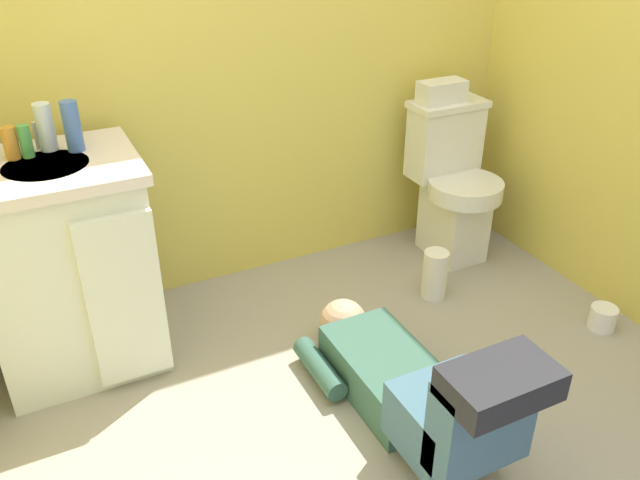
{
  "coord_description": "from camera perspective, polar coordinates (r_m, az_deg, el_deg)",
  "views": [
    {
      "loc": [
        -0.92,
        -1.46,
        1.65
      ],
      "look_at": [
        0.03,
        0.46,
        0.45
      ],
      "focal_mm": 36.26,
      "sensor_mm": 36.0,
      "label": 1
    }
  ],
  "objects": [
    {
      "name": "ground_plane",
      "position": [
        2.4,
        4.42,
        -14.9
      ],
      "size": [
        3.04,
        3.15,
        0.04
      ],
      "primitive_type": "cube",
      "color": "#9B9485"
    },
    {
      "name": "toilet",
      "position": [
        3.19,
        11.6,
        4.91
      ],
      "size": [
        0.36,
        0.46,
        0.75
      ],
      "color": "silver",
      "rests_on": "ground_plane"
    },
    {
      "name": "person_plumber",
      "position": [
        2.23,
        8.33,
        -12.58
      ],
      "size": [
        0.39,
        1.06,
        0.52
      ],
      "color": "#33594C",
      "rests_on": "ground_plane"
    },
    {
      "name": "tissue_box",
      "position": [
        3.08,
        10.7,
        12.74
      ],
      "size": [
        0.22,
        0.11,
        0.1
      ],
      "primitive_type": "cube",
      "color": "silver",
      "rests_on": "toilet"
    },
    {
      "name": "vanity_cabinet",
      "position": [
        2.53,
        -21.29,
        -2.11
      ],
      "size": [
        0.6,
        0.53,
        0.82
      ],
      "color": "silver",
      "rests_on": "ground_plane"
    },
    {
      "name": "wall_back",
      "position": [
        2.77,
        -6.94,
        19.7
      ],
      "size": [
        2.7,
        0.08,
        2.4
      ],
      "primitive_type": "cube",
      "color": "#DBC753",
      "rests_on": "ground_plane"
    },
    {
      "name": "paper_towel_roll",
      "position": [
        2.92,
        10.1,
        -3.01
      ],
      "size": [
        0.11,
        0.11,
        0.23
      ],
      "primitive_type": "cylinder",
      "color": "white",
      "rests_on": "ground_plane"
    },
    {
      "name": "bottle_green",
      "position": [
        2.42,
        -24.54,
        7.93
      ],
      "size": [
        0.04,
        0.04,
        0.11
      ],
      "primitive_type": "cylinder",
      "color": "#48A04B",
      "rests_on": "vanity_cabinet"
    },
    {
      "name": "bottle_clear",
      "position": [
        2.45,
        -23.08,
        9.16
      ],
      "size": [
        0.06,
        0.06,
        0.17
      ],
      "primitive_type": "cylinder",
      "color": "silver",
      "rests_on": "vanity_cabinet"
    },
    {
      "name": "toilet_paper_roll",
      "position": [
        2.96,
        23.68,
        -6.3
      ],
      "size": [
        0.11,
        0.11,
        0.1
      ],
      "primitive_type": "cylinder",
      "color": "white",
      "rests_on": "ground_plane"
    },
    {
      "name": "faucet",
      "position": [
        2.48,
        -23.68,
        8.44
      ],
      "size": [
        0.02,
        0.02,
        0.1
      ],
      "primitive_type": "cylinder",
      "color": "silver",
      "rests_on": "vanity_cabinet"
    },
    {
      "name": "bottle_blue",
      "position": [
        2.41,
        -21.02,
        9.35
      ],
      "size": [
        0.06,
        0.06,
        0.18
      ],
      "primitive_type": "cylinder",
      "color": "#446BBA",
      "rests_on": "vanity_cabinet"
    },
    {
      "name": "bottle_amber",
      "position": [
        2.43,
        -25.65,
        7.72
      ],
      "size": [
        0.05,
        0.05,
        0.11
      ],
      "primitive_type": "cylinder",
      "color": "orange",
      "rests_on": "vanity_cabinet"
    }
  ]
}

